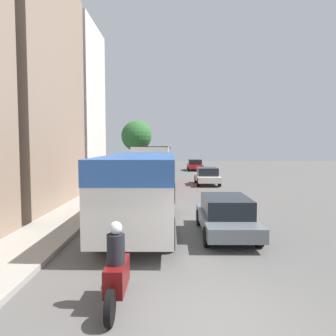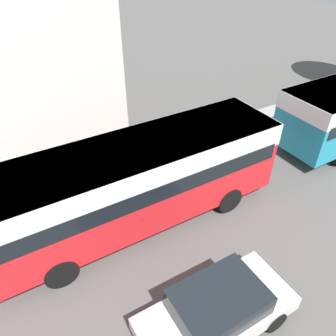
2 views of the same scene
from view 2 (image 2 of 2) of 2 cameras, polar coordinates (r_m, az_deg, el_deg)
The scene contains 3 objects.
building_far_terrace at distance 15.36m, azimuth -25.93°, elevation 24.53°, with size 6.53×6.31×12.17m.
bus_following at distance 10.53m, azimuth -5.53°, elevation -1.40°, with size 2.57×9.88×3.12m.
car_distant at distance 9.04m, azimuth 8.58°, elevation -23.16°, with size 1.87×4.08×1.41m.
Camera 2 is at (5.60, 17.48, 8.50)m, focal length 35.00 mm.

